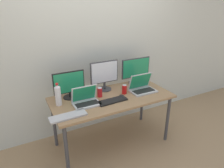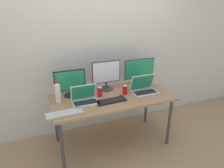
{
  "view_description": "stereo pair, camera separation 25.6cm",
  "coord_description": "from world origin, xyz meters",
  "px_view_note": "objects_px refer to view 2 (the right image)",
  "views": [
    {
      "loc": [
        -1.09,
        -2.1,
        1.9
      ],
      "look_at": [
        0.0,
        0.0,
        0.92
      ],
      "focal_mm": 32.0,
      "sensor_mm": 36.0,
      "label": 1
    },
    {
      "loc": [
        -0.86,
        -2.21,
        1.9
      ],
      "look_at": [
        0.0,
        0.0,
        0.92
      ],
      "focal_mm": 32.0,
      "sensor_mm": 36.0,
      "label": 2
    }
  ],
  "objects_px": {
    "laptop_secondary": "(144,88)",
    "keyboard_main": "(65,114)",
    "keyboard_aux": "(111,101)",
    "mouse_by_keyboard": "(122,97)",
    "monitor_center": "(106,74)",
    "work_desk": "(112,101)",
    "laptop_silver": "(85,99)",
    "soda_can_by_laptop": "(125,90)",
    "soda_can_near_keyboard": "(100,92)",
    "water_bottle": "(58,93)",
    "monitor_left": "(70,83)",
    "monitor_right": "(139,71)"
  },
  "relations": [
    {
      "from": "keyboard_aux",
      "to": "mouse_by_keyboard",
      "type": "distance_m",
      "value": 0.17
    },
    {
      "from": "mouse_by_keyboard",
      "to": "monitor_center",
      "type": "bearing_deg",
      "value": 104.31
    },
    {
      "from": "keyboard_aux",
      "to": "water_bottle",
      "type": "xyz_separation_m",
      "value": [
        -0.62,
        0.22,
        0.12
      ]
    },
    {
      "from": "monitor_center",
      "to": "keyboard_main",
      "type": "relative_size",
      "value": 1.03
    },
    {
      "from": "monitor_center",
      "to": "soda_can_by_laptop",
      "type": "bearing_deg",
      "value": -53.32
    },
    {
      "from": "monitor_left",
      "to": "mouse_by_keyboard",
      "type": "distance_m",
      "value": 0.7
    },
    {
      "from": "monitor_left",
      "to": "soda_can_near_keyboard",
      "type": "distance_m",
      "value": 0.4
    },
    {
      "from": "laptop_silver",
      "to": "mouse_by_keyboard",
      "type": "xyz_separation_m",
      "value": [
        0.48,
        -0.05,
        -0.04
      ]
    },
    {
      "from": "work_desk",
      "to": "monitor_left",
      "type": "relative_size",
      "value": 3.92
    },
    {
      "from": "monitor_center",
      "to": "mouse_by_keyboard",
      "type": "distance_m",
      "value": 0.4
    },
    {
      "from": "laptop_silver",
      "to": "keyboard_aux",
      "type": "relative_size",
      "value": 0.83
    },
    {
      "from": "laptop_silver",
      "to": "monitor_right",
      "type": "bearing_deg",
      "value": 17.25
    },
    {
      "from": "monitor_center",
      "to": "keyboard_main",
      "type": "xyz_separation_m",
      "value": [
        -0.67,
        -0.48,
        -0.22
      ]
    },
    {
      "from": "keyboard_main",
      "to": "soda_can_near_keyboard",
      "type": "height_order",
      "value": "soda_can_near_keyboard"
    },
    {
      "from": "work_desk",
      "to": "laptop_secondary",
      "type": "xyz_separation_m",
      "value": [
        0.46,
        -0.03,
        0.12
      ]
    },
    {
      "from": "keyboard_main",
      "to": "soda_can_by_laptop",
      "type": "height_order",
      "value": "soda_can_by_laptop"
    },
    {
      "from": "monitor_left",
      "to": "mouse_by_keyboard",
      "type": "height_order",
      "value": "monitor_left"
    },
    {
      "from": "monitor_center",
      "to": "soda_can_by_laptop",
      "type": "xyz_separation_m",
      "value": [
        0.18,
        -0.24,
        -0.16
      ]
    },
    {
      "from": "soda_can_near_keyboard",
      "to": "soda_can_by_laptop",
      "type": "bearing_deg",
      "value": -11.11
    },
    {
      "from": "laptop_secondary",
      "to": "mouse_by_keyboard",
      "type": "bearing_deg",
      "value": -171.49
    },
    {
      "from": "work_desk",
      "to": "monitor_center",
      "type": "xyz_separation_m",
      "value": [
        0.01,
        0.25,
        0.29
      ]
    },
    {
      "from": "soda_can_by_laptop",
      "to": "mouse_by_keyboard",
      "type": "bearing_deg",
      "value": -134.19
    },
    {
      "from": "laptop_silver",
      "to": "soda_can_by_laptop",
      "type": "height_order",
      "value": "laptop_silver"
    },
    {
      "from": "laptop_silver",
      "to": "water_bottle",
      "type": "relative_size",
      "value": 1.12
    },
    {
      "from": "monitor_right",
      "to": "laptop_secondary",
      "type": "bearing_deg",
      "value": -104.9
    },
    {
      "from": "monitor_center",
      "to": "soda_can_near_keyboard",
      "type": "relative_size",
      "value": 3.31
    },
    {
      "from": "soda_can_by_laptop",
      "to": "monitor_center",
      "type": "bearing_deg",
      "value": 126.68
    },
    {
      "from": "monitor_right",
      "to": "laptop_secondary",
      "type": "height_order",
      "value": "monitor_right"
    },
    {
      "from": "laptop_silver",
      "to": "soda_can_near_keyboard",
      "type": "xyz_separation_m",
      "value": [
        0.23,
        0.11,
        0.01
      ]
    },
    {
      "from": "monitor_left",
      "to": "keyboard_main",
      "type": "distance_m",
      "value": 0.51
    },
    {
      "from": "laptop_silver",
      "to": "keyboard_main",
      "type": "xyz_separation_m",
      "value": [
        -0.28,
        -0.2,
        -0.04
      ]
    },
    {
      "from": "monitor_left",
      "to": "laptop_secondary",
      "type": "distance_m",
      "value": 1.0
    },
    {
      "from": "laptop_silver",
      "to": "mouse_by_keyboard",
      "type": "bearing_deg",
      "value": -5.94
    },
    {
      "from": "laptop_silver",
      "to": "soda_can_near_keyboard",
      "type": "relative_size",
      "value": 2.53
    },
    {
      "from": "monitor_center",
      "to": "soda_can_near_keyboard",
      "type": "height_order",
      "value": "monitor_center"
    },
    {
      "from": "laptop_secondary",
      "to": "keyboard_main",
      "type": "xyz_separation_m",
      "value": [
        -1.11,
        -0.2,
        -0.05
      ]
    },
    {
      "from": "monitor_center",
      "to": "keyboard_aux",
      "type": "bearing_deg",
      "value": -100.68
    },
    {
      "from": "work_desk",
      "to": "keyboard_main",
      "type": "bearing_deg",
      "value": -160.91
    },
    {
      "from": "keyboard_main",
      "to": "water_bottle",
      "type": "xyz_separation_m",
      "value": [
        -0.02,
        0.32,
        0.12
      ]
    },
    {
      "from": "monitor_right",
      "to": "monitor_center",
      "type": "bearing_deg",
      "value": 179.85
    },
    {
      "from": "monitor_center",
      "to": "keyboard_aux",
      "type": "xyz_separation_m",
      "value": [
        -0.07,
        -0.38,
        -0.22
      ]
    },
    {
      "from": "water_bottle",
      "to": "soda_can_near_keyboard",
      "type": "xyz_separation_m",
      "value": [
        0.53,
        -0.02,
        -0.07
      ]
    },
    {
      "from": "keyboard_main",
      "to": "keyboard_aux",
      "type": "relative_size",
      "value": 1.05
    },
    {
      "from": "laptop_silver",
      "to": "mouse_by_keyboard",
      "type": "relative_size",
      "value": 3.41
    },
    {
      "from": "soda_can_by_laptop",
      "to": "water_bottle",
      "type": "bearing_deg",
      "value": 174.43
    },
    {
      "from": "laptop_secondary",
      "to": "water_bottle",
      "type": "bearing_deg",
      "value": 173.83
    },
    {
      "from": "keyboard_aux",
      "to": "soda_can_near_keyboard",
      "type": "height_order",
      "value": "soda_can_near_keyboard"
    },
    {
      "from": "work_desk",
      "to": "keyboard_aux",
      "type": "distance_m",
      "value": 0.16
    },
    {
      "from": "monitor_left",
      "to": "soda_can_by_laptop",
      "type": "distance_m",
      "value": 0.73
    },
    {
      "from": "monitor_left",
      "to": "laptop_silver",
      "type": "bearing_deg",
      "value": -64.89
    }
  ]
}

